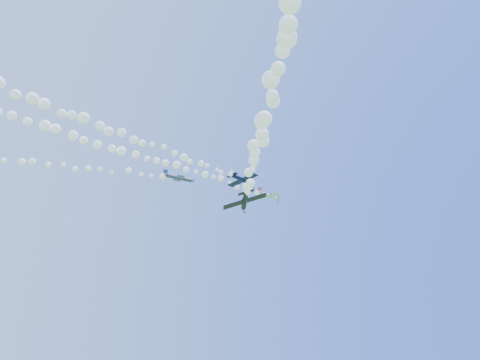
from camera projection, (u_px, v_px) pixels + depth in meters
plane_white at (269, 195)px, 106.47m from camera, size 7.68×8.12×2.74m
smoke_trail_white at (104, 145)px, 78.37m from camera, size 86.36×10.16×3.20m
plane_navy at (242, 180)px, 94.30m from camera, size 8.16×8.62×2.76m
smoke_trail_navy at (60, 109)px, 65.27m from camera, size 80.51×16.36×3.15m
plane_grey at (179, 178)px, 83.06m from camera, size 6.85×7.06×2.69m
plane_black at (245, 201)px, 70.03m from camera, size 7.39×7.06×3.23m
smoke_trail_black at (278, 68)px, 35.68m from camera, size 38.58×59.06×3.09m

